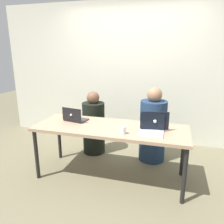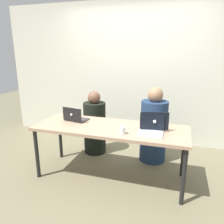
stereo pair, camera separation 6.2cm
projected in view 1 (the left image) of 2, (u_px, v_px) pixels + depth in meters
ground_plane at (111, 176)px, 3.05m from camera, size 12.00×12.00×0.00m
back_wall at (133, 74)px, 4.06m from camera, size 5.18×0.10×2.56m
desk at (111, 131)px, 2.87m from camera, size 1.99×0.71×0.73m
person_on_left at (94, 126)px, 3.67m from camera, size 0.44×0.44×1.06m
person_on_right at (153, 129)px, 3.40m from camera, size 0.45×0.45×1.17m
laptop_front_right at (151, 129)px, 2.63m from camera, size 0.30×0.26×0.22m
laptop_back_left at (75, 118)px, 3.07m from camera, size 0.34×0.26×0.20m
laptop_back_right at (154, 125)px, 2.77m from camera, size 0.38×0.32×0.25m
water_glass_right at (123, 131)px, 2.60m from camera, size 0.07×0.07×0.09m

